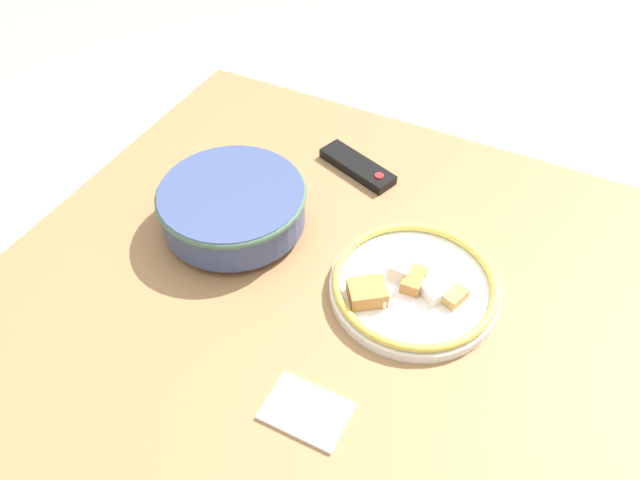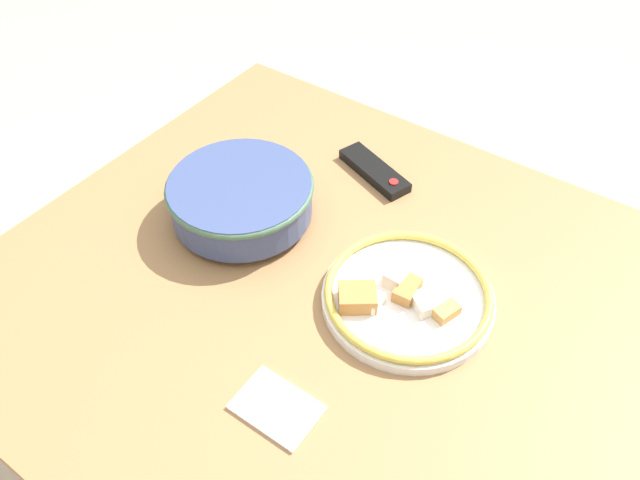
{
  "view_description": "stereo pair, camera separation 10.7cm",
  "coord_description": "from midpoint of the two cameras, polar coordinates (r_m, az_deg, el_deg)",
  "views": [
    {
      "loc": [
        0.28,
        -0.61,
        1.56
      ],
      "look_at": [
        -0.06,
        0.05,
        0.79
      ],
      "focal_mm": 35.0,
      "sensor_mm": 36.0,
      "label": 1
    },
    {
      "loc": [
        0.37,
        -0.56,
        1.56
      ],
      "look_at": [
        -0.06,
        0.05,
        0.79
      ],
      "focal_mm": 35.0,
      "sensor_mm": 36.0,
      "label": 2
    }
  ],
  "objects": [
    {
      "name": "dining_table",
      "position": [
        1.12,
        -1.32,
        -7.5
      ],
      "size": [
        1.13,
        1.0,
        0.75
      ],
      "color": "olive",
      "rests_on": "ground_plane"
    },
    {
      "name": "folded_napkin",
      "position": [
        0.92,
        -4.69,
        -15.54
      ],
      "size": [
        0.12,
        0.08,
        0.01
      ],
      "color": "white",
      "rests_on": "dining_table"
    },
    {
      "name": "noodle_bowl",
      "position": [
        1.13,
        -10.67,
        3.0
      ],
      "size": [
        0.27,
        0.27,
        0.09
      ],
      "color": "#384775",
      "rests_on": "dining_table"
    },
    {
      "name": "tv_remote",
      "position": [
        1.26,
        1.02,
        6.63
      ],
      "size": [
        0.18,
        0.1,
        0.02
      ],
      "rotation": [
        0.0,
        0.0,
        4.37
      ],
      "color": "black",
      "rests_on": "dining_table"
    },
    {
      "name": "ground_plane",
      "position": [
        1.7,
        -0.93,
        -20.92
      ],
      "size": [
        8.0,
        8.0,
        0.0
      ],
      "primitive_type": "plane",
      "color": "#B7A88E"
    },
    {
      "name": "food_plate",
      "position": [
        1.04,
        5.58,
        -4.35
      ],
      "size": [
        0.28,
        0.28,
        0.05
      ],
      "color": "white",
      "rests_on": "dining_table"
    }
  ]
}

